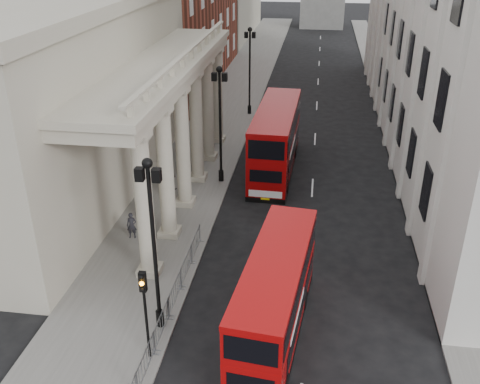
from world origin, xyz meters
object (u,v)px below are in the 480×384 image
Objects in this scene: lamp_post_mid at (220,117)px; pedestrian_b at (171,178)px; bus_near at (275,296)px; traffic_light at (144,300)px; pedestrian_c at (183,164)px; bus_far at (276,139)px; lamp_post_south at (153,235)px; lamp_post_north at (250,65)px; pedestrian_a at (132,226)px.

lamp_post_mid is 4.89× the size of pedestrian_b.
pedestrian_b is at bearing 127.26° from bus_near.
traffic_light is 18.92m from pedestrian_c.
lamp_post_mid is 5.14m from bus_far.
lamp_post_north is at bearing 90.00° from lamp_post_south.
lamp_post_mid is 10.24m from pedestrian_a.
lamp_post_north is at bearing 87.33° from pedestrian_c.
lamp_post_south is 5.22× the size of pedestrian_a.
bus_near is at bearing -83.49° from bus_far.
pedestrian_c is at bearing 100.20° from lamp_post_south.
pedestrian_b reaches higher than pedestrian_a.
lamp_post_south and lamp_post_north have the same top height.
pedestrian_a is (-3.79, -8.63, -3.99)m from lamp_post_mid.
pedestrian_b is (-3.33, 16.16, -2.14)m from traffic_light.
traffic_light reaches higher than bus_near.
lamp_post_south is 32.00m from lamp_post_north.
lamp_post_south is at bearing -90.00° from lamp_post_mid.
lamp_post_south is at bearing -72.09° from pedestrian_a.
lamp_post_north reaches higher than pedestrian_c.
pedestrian_a is 9.20m from pedestrian_c.
bus_far is at bearing -74.54° from lamp_post_north.
traffic_light is 2.53× the size of pedestrian_b.
lamp_post_south is at bearing -171.26° from bus_near.
bus_near reaches higher than pedestrian_b.
traffic_light is at bearing -150.11° from bus_near.
pedestrian_b is at bearing -150.02° from lamp_post_mid.
lamp_post_south reaches higher than bus_far.
pedestrian_c is at bearing 169.84° from lamp_post_mid.
lamp_post_south is at bearing -90.00° from lamp_post_north.
lamp_post_mid is 5.22× the size of pedestrian_a.
bus_near is 0.85× the size of bus_far.
lamp_post_mid is 5.42m from pedestrian_b.
lamp_post_mid is 16.00m from lamp_post_north.
lamp_post_north reaches higher than bus_near.
lamp_post_south is at bearing 113.49° from pedestrian_b.
pedestrian_a is at bearing -86.85° from pedestrian_c.
lamp_post_north is at bearing -89.61° from pedestrian_b.
bus_far is at bearing 47.29° from pedestrian_a.
bus_near is at bearing 131.94° from pedestrian_b.
bus_near is at bearing 2.79° from lamp_post_south.
bus_far is at bearing 100.71° from bus_near.
lamp_post_mid is 1.93× the size of traffic_light.
pedestrian_c is at bearing -85.39° from pedestrian_b.
lamp_post_north is at bearing 90.00° from lamp_post_mid.
lamp_post_south is 16.00m from lamp_post_mid.
lamp_post_south is at bearing -99.40° from bus_far.
lamp_post_mid is at bearing -1.94° from pedestrian_c.
lamp_post_north is 18.57m from pedestrian_b.
pedestrian_c is (0.81, 9.17, 0.08)m from pedestrian_a.
lamp_post_north is (0.00, 32.00, 0.00)m from lamp_post_south.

